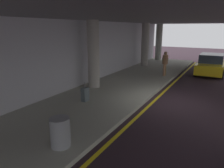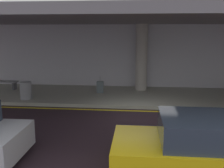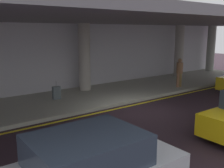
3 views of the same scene
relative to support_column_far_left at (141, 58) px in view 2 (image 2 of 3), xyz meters
The scene contains 10 objects.
ground_plane 4.79m from the support_column_far_left, 90.00° to the right, with size 60.00×60.00×0.00m, color #2B1E26.
sidewalk 2.28m from the support_column_far_left, 90.00° to the right, with size 26.00×4.20×0.15m, color #9E9E8F.
lane_stripe_yellow 4.13m from the support_column_far_left, 90.00° to the right, with size 26.00×0.14×0.01m, color yellow.
support_column_far_left is the anchor object (origin of this frame).
ceiling_overhang 2.64m from the support_column_far_left, 90.00° to the right, with size 28.00×13.20×0.30m, color slate.
terminal_back_wall 0.99m from the support_column_far_left, 90.00° to the left, with size 26.00×0.30×3.80m, color #B3B1B9.
car_yellow_taxi 8.92m from the support_column_far_left, 81.48° to the right, with size 4.10×1.92×1.50m.
suitcase_upright_primary 2.84m from the support_column_far_left, 155.90° to the right, with size 0.36×0.22×0.90m.
bench_metal 7.94m from the support_column_far_left, behind, with size 1.60×0.50×0.48m.
trash_bin_steel 6.35m from the support_column_far_left, 154.87° to the right, with size 0.56×0.56×0.85m, color gray.
Camera 2 is at (-0.23, -10.20, 3.40)m, focal length 41.82 mm.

